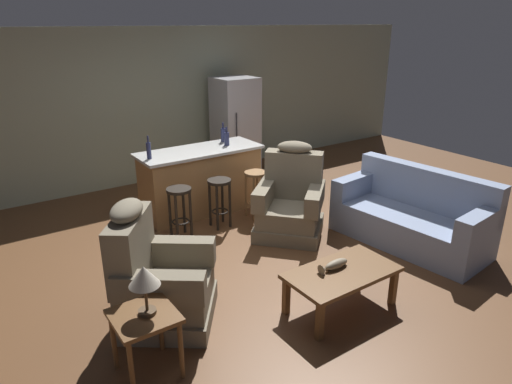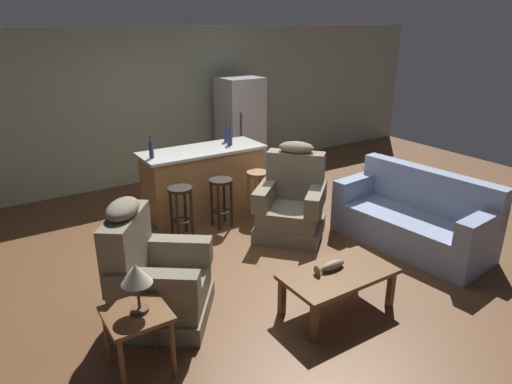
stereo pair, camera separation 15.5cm
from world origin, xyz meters
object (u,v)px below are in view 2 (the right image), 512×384
table_lamp (136,276)px  coffee_table (338,277)px  end_table (137,323)px  refrigerator (240,127)px  fish_figurine (330,266)px  bar_stool_middle (221,194)px  bar_stool_left (181,203)px  bottle_tall_green (230,138)px  bar_stool_right (258,186)px  kitchen_island (204,180)px  recliner_near_island (292,203)px  couch (414,219)px  recliner_near_lamp (153,278)px  bottle_wine_dark (226,134)px  bottle_short_amber (151,149)px

table_lamp → coffee_table: bearing=-7.0°
end_table → refrigerator: (3.32, 3.95, 0.42)m
fish_figurine → bar_stool_middle: bar_stool_middle is taller
bar_stool_left → bottle_tall_green: bearing=29.3°
coffee_table → bar_stool_right: (0.60, 2.35, 0.11)m
kitchen_island → recliner_near_island: bearing=-64.5°
bar_stool_middle → couch: bearing=-45.5°
kitchen_island → refrigerator: 1.86m
recliner_near_lamp → end_table: bearing=-84.1°
coffee_table → bottle_wine_dark: bearing=79.8°
bottle_short_amber → recliner_near_lamp: bearing=-111.5°
coffee_table → couch: bearing=17.1°
bottle_wine_dark → kitchen_island: bearing=-158.9°
bar_stool_middle → bottle_wine_dark: size_ratio=2.30×
couch → bottle_tall_green: bottle_tall_green is taller
table_lamp → bar_stool_left: bearing=58.8°
kitchen_island → bar_stool_right: bearing=-49.3°
bottle_tall_green → table_lamp: bearing=-131.0°
recliner_near_island → bar_stool_middle: size_ratio=1.76×
end_table → bottle_wine_dark: bearing=49.9°
table_lamp → bar_stool_right: table_lamp is taller
recliner_near_island → bar_stool_right: 0.69m
fish_figurine → refrigerator: bearing=70.3°
end_table → kitchen_island: size_ratio=0.31×
fish_figurine → end_table: 1.86m
recliner_near_island → table_lamp: recliner_near_island is taller
bar_stool_right → bottle_tall_green: size_ratio=2.47×
fish_figurine → bar_stool_right: size_ratio=0.50×
couch → bar_stool_left: bearing=-43.4°
bar_stool_middle → bottle_short_amber: size_ratio=2.17×
coffee_table → end_table: size_ratio=1.96×
fish_figurine → bottle_short_amber: 3.01m
fish_figurine → bottle_short_amber: bearing=103.1°
recliner_near_island → refrigerator: size_ratio=0.68×
table_lamp → bottle_wine_dark: bearing=50.3°
recliner_near_island → bottle_wine_dark: bottle_wine_dark is taller
table_lamp → bottle_short_amber: (1.16, 2.71, 0.20)m
couch → bottle_wine_dark: bottle_wine_dark is taller
bar_stool_right → bottle_short_amber: (-1.32, 0.59, 0.60)m
end_table → bottle_tall_green: bearing=48.6°
bar_stool_left → bar_stool_middle: same height
recliner_near_island → bottle_tall_green: 1.46m
table_lamp → refrigerator: (3.29, 3.95, 0.01)m
end_table → bar_stool_left: size_ratio=0.82×
fish_figurine → couch: size_ratio=0.17×
table_lamp → bar_stool_left: size_ratio=0.60×
couch → end_table: 3.70m
bar_stool_middle → bar_stool_right: (0.59, 0.00, 0.00)m
table_lamp → bar_stool_left: (1.28, 2.12, -0.40)m
table_lamp → bottle_short_amber: bottle_short_amber is taller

